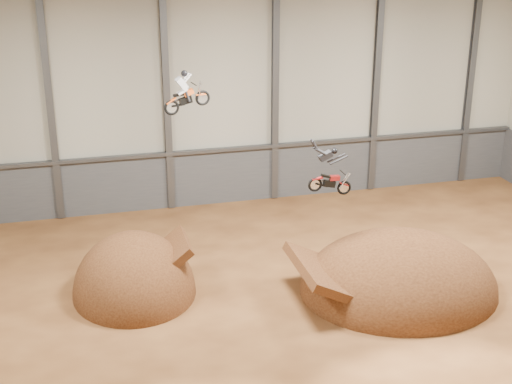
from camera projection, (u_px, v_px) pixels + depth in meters
floor at (293, 320)px, 31.90m from camera, size 40.00×40.00×0.00m
back_wall at (221, 94)px, 43.00m from camera, size 40.00×0.10×14.00m
lower_band_back at (223, 176)px, 44.77m from camera, size 39.80×0.18×3.50m
steel_rail at (223, 150)px, 44.00m from camera, size 39.80×0.35×0.20m
steel_column_1 at (50, 104)px, 40.47m from camera, size 0.40×0.36×13.90m
steel_column_2 at (167, 98)px, 42.04m from camera, size 0.40×0.36×13.90m
steel_column_3 at (275, 91)px, 43.61m from camera, size 0.40×0.36×13.90m
steel_column_4 at (376, 86)px, 45.18m from camera, size 0.40×0.36×13.90m
steel_column_5 at (470, 80)px, 46.75m from camera, size 0.40×0.36×13.90m
takeoff_ramp at (135, 292)px, 34.27m from camera, size 5.86×6.76×5.86m
landing_ramp at (398, 290)px, 34.50m from camera, size 9.64×8.53×5.56m
fmx_rider_a at (188, 88)px, 32.02m from camera, size 2.64×1.22×2.38m
fmx_rider_b at (329, 168)px, 32.96m from camera, size 3.29×0.82×2.97m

